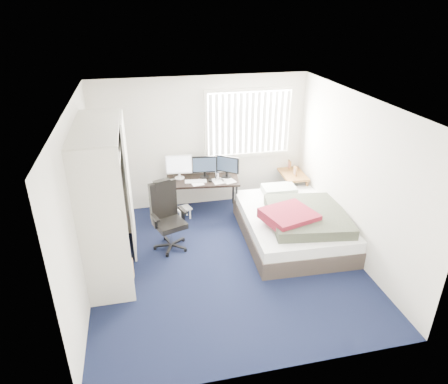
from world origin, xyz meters
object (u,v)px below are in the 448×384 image
desk (203,177)px  nightstand (291,175)px  bed (294,223)px  office_chair (168,222)px

desk → nightstand: size_ratio=1.57×
desk → bed: (1.32, -1.34, -0.41)m
office_chair → nightstand: size_ratio=1.27×
desk → bed: 1.92m
desk → office_chair: office_chair is taller
office_chair → bed: office_chair is taller
desk → bed: bearing=-45.4°
bed → desk: bearing=134.6°
office_chair → nightstand: bearing=24.8°
office_chair → desk: bearing=55.0°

